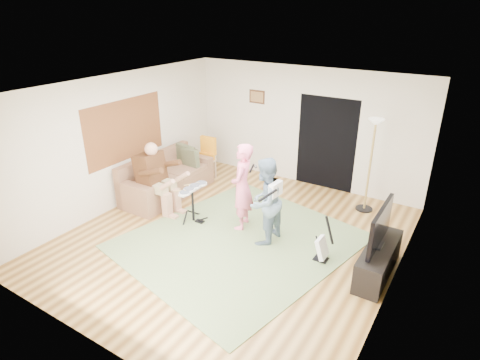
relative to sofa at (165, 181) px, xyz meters
name	(u,v)px	position (x,y,z in m)	size (l,w,h in m)	color
floor	(233,237)	(2.30, -0.76, -0.30)	(6.00, 6.00, 0.00)	brown
walls	(233,169)	(2.30, -0.76, 1.05)	(5.50, 6.00, 2.70)	beige
ceiling	(232,89)	(2.30, -0.76, 2.40)	(6.00, 6.00, 0.00)	white
window_blinds	(125,130)	(-0.45, -0.56, 1.25)	(2.05, 2.05, 0.00)	brown
doorway	(326,144)	(2.85, 2.23, 0.75)	(2.10, 2.10, 0.00)	black
picture_frame	(257,97)	(1.05, 2.23, 1.60)	(0.42, 0.03, 0.32)	#3F2314
area_rug	(239,241)	(2.47, -0.81, -0.29)	(3.38, 3.79, 0.02)	#667E4C
sofa	(165,181)	(0.00, 0.00, 0.00)	(0.91, 2.21, 0.89)	#8A6045
drummer	(159,185)	(0.44, -0.65, 0.26)	(0.93, 0.52, 1.44)	#4B2A15
drum_kit	(193,206)	(1.30, -0.65, 0.03)	(0.41, 0.73, 0.75)	black
singer	(242,187)	(2.22, -0.33, 0.53)	(0.61, 0.40, 1.66)	pink
microphone	(252,168)	(2.42, -0.33, 0.94)	(0.06, 0.06, 0.24)	black
guitarist	(265,202)	(2.82, -0.56, 0.49)	(0.77, 0.60, 1.57)	slate
guitar_held	(276,189)	(3.02, -0.56, 0.77)	(0.12, 0.60, 0.26)	white
guitar_spare	(322,248)	(3.93, -0.58, -0.06)	(0.30, 0.27, 0.84)	black
torchiere_lamp	(372,149)	(4.00, 1.61, 1.02)	(0.34, 0.34, 1.92)	black
dining_chair	(205,165)	(0.25, 1.17, 0.07)	(0.45, 0.47, 1.02)	tan
tv_cabinet	(378,260)	(4.80, -0.46, -0.05)	(0.40, 1.40, 0.50)	black
television	(380,226)	(4.75, -0.46, 0.55)	(0.06, 1.12, 0.64)	black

